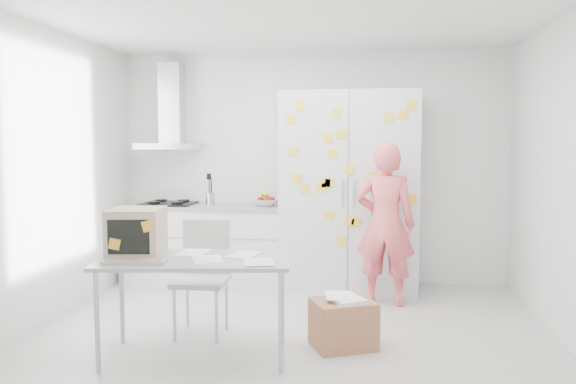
# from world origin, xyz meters

# --- Properties ---
(floor) EXTENTS (4.50, 4.00, 0.02)m
(floor) POSITION_xyz_m (0.00, 0.00, -0.01)
(floor) COLOR silver
(floor) RESTS_ON ground
(walls) EXTENTS (4.52, 4.01, 2.70)m
(walls) POSITION_xyz_m (0.00, 0.72, 1.35)
(walls) COLOR white
(walls) RESTS_ON ground
(ceiling) EXTENTS (4.50, 4.00, 0.02)m
(ceiling) POSITION_xyz_m (0.00, 0.00, 2.70)
(ceiling) COLOR white
(ceiling) RESTS_ON walls
(counter_run) EXTENTS (1.84, 0.63, 1.28)m
(counter_run) POSITION_xyz_m (-1.20, 1.70, 0.47)
(counter_run) COLOR white
(counter_run) RESTS_ON ground
(range_hood) EXTENTS (0.70, 0.48, 1.01)m
(range_hood) POSITION_xyz_m (-1.65, 1.84, 1.96)
(range_hood) COLOR silver
(range_hood) RESTS_ON walls
(tall_cabinet) EXTENTS (1.50, 0.68, 2.20)m
(tall_cabinet) POSITION_xyz_m (0.45, 1.67, 1.10)
(tall_cabinet) COLOR silver
(tall_cabinet) RESTS_ON ground
(person) EXTENTS (0.66, 0.49, 1.64)m
(person) POSITION_xyz_m (0.84, 1.10, 0.82)
(person) COLOR #FF636A
(person) RESTS_ON ground
(desk) EXTENTS (1.51, 0.90, 1.14)m
(desk) POSITION_xyz_m (-0.94, -0.55, 0.86)
(desk) COLOR #91979A
(desk) RESTS_ON ground
(chair) EXTENTS (0.44, 0.44, 0.97)m
(chair) POSITION_xyz_m (-0.74, 0.01, 0.55)
(chair) COLOR beige
(chair) RESTS_ON ground
(cardboard_box) EXTENTS (0.59, 0.54, 0.42)m
(cardboard_box) POSITION_xyz_m (0.46, -0.18, 0.20)
(cardboard_box) COLOR #A86E48
(cardboard_box) RESTS_ON ground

